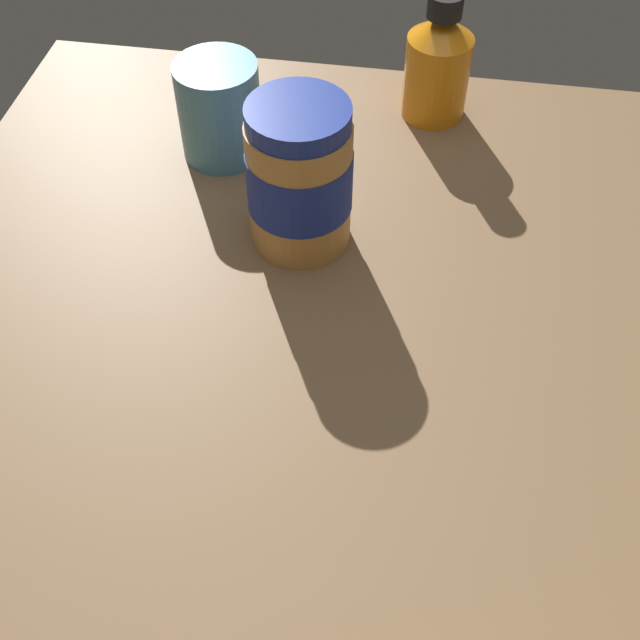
{
  "coord_description": "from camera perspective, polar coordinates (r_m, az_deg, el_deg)",
  "views": [
    {
      "loc": [
        35.95,
        9.91,
        50.07
      ],
      "look_at": [
        -2.39,
        3.77,
        3.76
      ],
      "focal_mm": 44.65,
      "sensor_mm": 36.0,
      "label": 1
    }
  ],
  "objects": [
    {
      "name": "ground_plane",
      "position": [
        0.64,
        -3.67,
        -4.72
      ],
      "size": [
        85.6,
        67.75,
        4.75
      ],
      "primitive_type": "cube",
      "color": "brown"
    },
    {
      "name": "peanut_butter_jar",
      "position": [
        0.68,
        -1.44,
        10.16
      ],
      "size": [
        9.02,
        9.02,
        13.63
      ],
      "color": "#BF8442",
      "rests_on": "ground_plane"
    },
    {
      "name": "honey_bottle",
      "position": [
        0.84,
        8.44,
        17.71
      ],
      "size": [
        6.59,
        6.59,
        13.04
      ],
      "color": "orange",
      "rests_on": "ground_plane"
    },
    {
      "name": "coffee_mug",
      "position": [
        0.79,
        -7.07,
        14.68
      ],
      "size": [
        7.92,
        11.69,
        9.69
      ],
      "color": "teal",
      "rests_on": "ground_plane"
    }
  ]
}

